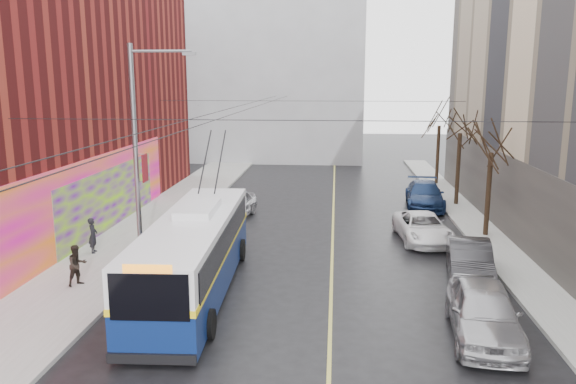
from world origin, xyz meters
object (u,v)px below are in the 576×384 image
(tree_mid, at_px, (461,120))
(parked_car_d, at_px, (425,195))
(parked_car_c, at_px, (423,227))
(parked_car_b, at_px, (470,260))
(tree_far, at_px, (440,115))
(streetlight_pole, at_px, (139,152))
(following_car, at_px, (232,205))
(pedestrian_a, at_px, (93,235))
(tree_near, at_px, (492,137))
(pedestrian_b, at_px, (77,265))
(trolleybus, at_px, (194,253))
(parked_car_a, at_px, (484,312))

(tree_mid, height_order, parked_car_d, tree_mid)
(parked_car_c, bearing_deg, parked_car_b, -83.93)
(tree_far, bearing_deg, streetlight_pole, -127.12)
(streetlight_pole, distance_m, parked_car_c, 13.64)
(following_car, bearing_deg, parked_car_d, 28.53)
(pedestrian_a, bearing_deg, tree_far, -56.99)
(tree_near, distance_m, parked_car_c, 5.44)
(tree_mid, xyz_separation_m, parked_car_b, (-2.16, -13.05, -4.51))
(streetlight_pole, relative_size, parked_car_c, 1.87)
(tree_mid, relative_size, pedestrian_b, 4.34)
(streetlight_pole, xyz_separation_m, parked_car_d, (13.14, 12.51, -4.08))
(trolleybus, bearing_deg, pedestrian_b, 178.31)
(tree_near, xyz_separation_m, tree_far, (0.00, 14.00, 0.17))
(streetlight_pole, relative_size, trolleybus, 0.78)
(tree_far, relative_size, following_car, 1.46)
(tree_near, relative_size, parked_car_c, 1.33)
(trolleybus, relative_size, parked_car_c, 2.40)
(tree_near, xyz_separation_m, parked_car_d, (-2.00, 6.51, -4.20))
(pedestrian_a, bearing_deg, parked_car_d, -68.27)
(streetlight_pole, relative_size, tree_far, 1.37)
(tree_near, distance_m, following_car, 14.03)
(trolleybus, relative_size, pedestrian_a, 7.40)
(trolleybus, bearing_deg, tree_near, 31.51)
(tree_mid, xyz_separation_m, tree_far, (0.00, 7.00, -0.11))
(tree_near, distance_m, tree_mid, 7.01)
(streetlight_pole, bearing_deg, parked_car_d, 43.59)
(tree_near, xyz_separation_m, pedestrian_a, (-17.98, -4.48, -4.05))
(streetlight_pole, bearing_deg, parked_car_a, -23.15)
(streetlight_pole, height_order, parked_car_a, streetlight_pole)
(parked_car_a, bearing_deg, tree_near, 80.91)
(trolleybus, distance_m, parked_car_d, 18.18)
(tree_mid, height_order, tree_far, tree_mid)
(parked_car_d, height_order, pedestrian_b, pedestrian_b)
(tree_far, relative_size, pedestrian_b, 4.27)
(pedestrian_a, distance_m, pedestrian_b, 4.07)
(tree_near, xyz_separation_m, parked_car_b, (-2.16, -6.05, -4.23))
(tree_near, distance_m, pedestrian_b, 19.27)
(tree_near, bearing_deg, tree_far, 90.00)
(parked_car_a, relative_size, parked_car_c, 1.01)
(streetlight_pole, xyz_separation_m, tree_far, (15.14, 20.00, 0.30))
(tree_near, distance_m, parked_car_d, 8.00)
(parked_car_b, xyz_separation_m, parked_car_c, (-1.04, 5.15, -0.07))
(pedestrian_a, relative_size, pedestrian_b, 1.01)
(streetlight_pole, relative_size, parked_car_d, 1.69)
(trolleybus, height_order, parked_car_a, trolleybus)
(parked_car_c, bearing_deg, trolleybus, -146.46)
(tree_near, height_order, trolleybus, tree_near)
(streetlight_pole, bearing_deg, trolleybus, -41.18)
(tree_near, height_order, parked_car_d, tree_near)
(streetlight_pole, height_order, parked_car_b, streetlight_pole)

